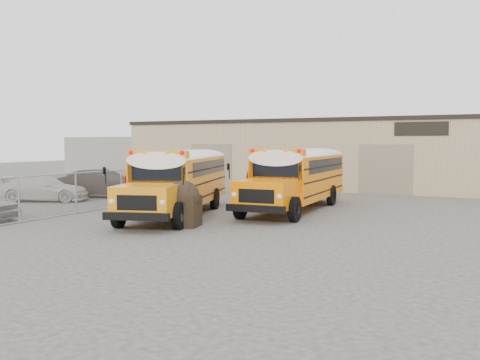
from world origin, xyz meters
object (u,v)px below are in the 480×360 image
at_px(school_bus_left, 209,170).
at_px(tarp_bundle, 183,203).
at_px(school_bus_right, 328,168).
at_px(car_white, 44,189).
at_px(car_dark, 102,183).

bearing_deg(school_bus_left, tarp_bundle, -65.41).
bearing_deg(school_bus_left, school_bus_right, 40.18).
distance_m(school_bus_left, car_white, 8.82).
relative_size(school_bus_left, tarp_bundle, 5.80).
bearing_deg(car_white, car_dark, -50.03).
relative_size(car_white, car_dark, 0.97).
bearing_deg(tarp_bundle, car_dark, 145.84).
xyz_separation_m(school_bus_left, car_white, (-7.51, -4.53, -0.96)).
relative_size(school_bus_left, car_white, 2.14).
distance_m(school_bus_right, car_white, 15.58).
distance_m(school_bus_right, car_dark, 12.90).
xyz_separation_m(school_bus_right, tarp_bundle, (-1.38, -12.78, -0.78)).
bearing_deg(car_dark, car_white, 146.88).
xyz_separation_m(school_bus_right, car_white, (-12.72, -8.94, -0.99)).
bearing_deg(school_bus_right, tarp_bundle, -96.16).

